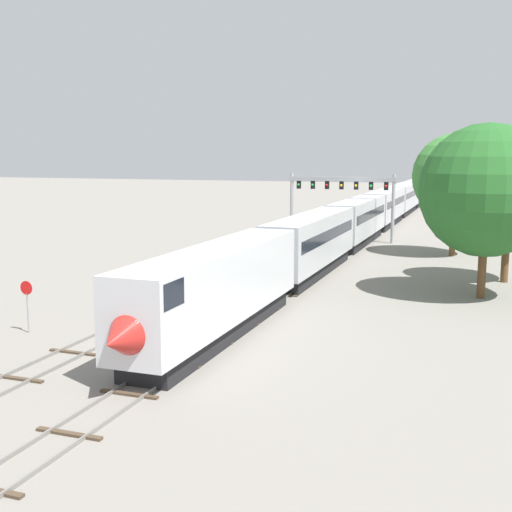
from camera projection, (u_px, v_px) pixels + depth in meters
ground_plane at (156, 349)px, 32.49m from camera, size 400.00×400.00×0.00m
track_main at (383, 226)px, 87.62m from camera, size 2.60×200.00×0.16m
track_near at (304, 243)px, 70.85m from camera, size 2.60×160.00×0.16m
passenger_train at (386, 206)px, 88.87m from camera, size 3.04×136.22×4.80m
signal_gantry at (341, 191)px, 72.31m from camera, size 12.10×0.49×7.54m
stop_sign at (27, 299)px, 35.19m from camera, size 0.76×0.08×2.88m
trackside_tree_left at (510, 183)px, 48.41m from camera, size 6.70×6.70×10.93m
trackside_tree_mid at (486, 190)px, 42.99m from camera, size 8.86×8.86×11.71m
trackside_tree_right at (455, 176)px, 61.21m from camera, size 8.08×8.08×11.63m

